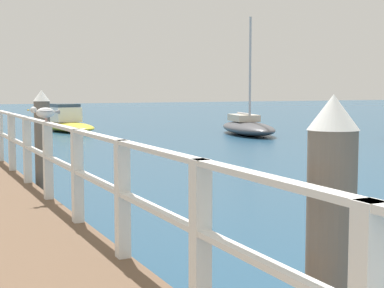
% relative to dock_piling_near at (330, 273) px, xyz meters
% --- Properties ---
extents(pier_railing, '(0.12, 22.80, 1.10)m').
position_rel_dock_piling_near_xyz_m(pier_railing, '(-0.38, 9.00, 0.15)').
color(pier_railing, silver).
rests_on(pier_railing, pier_deck).
extents(dock_piling_near, '(0.29, 0.29, 2.06)m').
position_rel_dock_piling_near_xyz_m(dock_piling_near, '(0.00, 0.00, 0.00)').
color(dock_piling_near, '#6B6056').
rests_on(dock_piling_near, ground_plane).
extents(dock_piling_far, '(0.29, 0.29, 2.06)m').
position_rel_dock_piling_near_xyz_m(dock_piling_far, '(0.00, 7.99, 0.00)').
color(dock_piling_far, '#6B6056').
rests_on(dock_piling_far, ground_plane).
extents(seagull_foreground, '(0.48, 0.22, 0.21)m').
position_rel_dock_piling_near_xyz_m(seagull_foreground, '(-0.39, 5.86, 0.71)').
color(seagull_foreground, white).
rests_on(seagull_foreground, pier_railing).
extents(boat_2, '(2.48, 5.48, 1.32)m').
position_rel_dock_piling_near_xyz_m(boat_2, '(4.79, 26.15, -0.60)').
color(boat_2, gold).
rests_on(boat_2, ground_plane).
extents(boat_5, '(2.86, 5.31, 5.20)m').
position_rel_dock_piling_near_xyz_m(boat_5, '(11.57, 20.11, -0.68)').
color(boat_5, '#4C4C51').
rests_on(boat_5, ground_plane).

